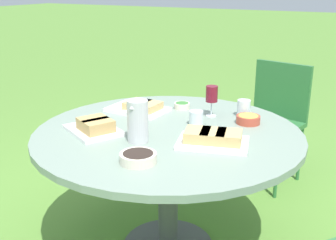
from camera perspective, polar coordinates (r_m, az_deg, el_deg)
name	(u,v)px	position (r m, az deg, el deg)	size (l,w,h in m)	color
dining_table	(168,147)	(2.25, 0.00, -3.63)	(1.41, 1.41, 0.71)	#4C4C51
chair_near_right	(273,113)	(3.23, 14.03, 0.91)	(0.50, 0.52, 0.89)	#2D6B38
water_pitcher	(138,121)	(2.05, -4.13, -0.14)	(0.11, 0.10, 0.21)	silver
wine_glass	(212,95)	(2.43, 5.94, 3.38)	(0.07, 0.07, 0.18)	silver
platter_bread_main	(140,108)	(2.54, -3.80, 1.70)	(0.25, 0.36, 0.06)	white
platter_charcuterie	(213,139)	(2.03, 6.11, -2.52)	(0.31, 0.39, 0.07)	white
platter_sandwich_side	(95,127)	(2.21, -9.90, -0.95)	(0.34, 0.37, 0.08)	white
bowl_fries	(248,119)	(2.37, 10.81, 0.14)	(0.13, 0.13, 0.05)	#B74733
bowl_salad	(182,105)	(2.60, 1.91, 1.99)	(0.10, 0.10, 0.04)	beige
bowl_olives	(138,157)	(1.84, -4.07, -5.06)	(0.16, 0.16, 0.04)	beige
cup_water_near	(196,118)	(2.30, 3.84, 0.26)	(0.08, 0.08, 0.08)	silver
cup_water_far	(244,108)	(2.48, 10.22, 1.57)	(0.08, 0.08, 0.10)	silver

